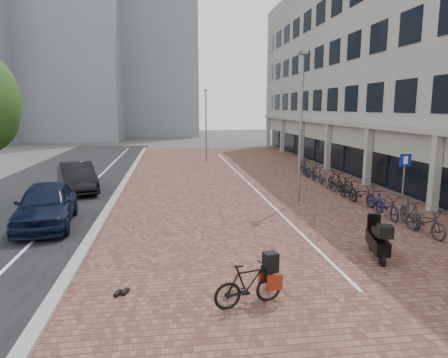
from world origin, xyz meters
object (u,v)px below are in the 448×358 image
(car_dark, at_px, (77,177))
(scooter_mid, at_px, (378,239))
(hero_bike, at_px, (249,284))
(car_navy, at_px, (46,204))
(parking_sign, at_px, (404,173))

(car_dark, xyz_separation_m, scooter_mid, (11.07, -11.41, -0.16))
(hero_bike, xyz_separation_m, scooter_mid, (4.36, 2.39, 0.09))
(hero_bike, distance_m, scooter_mid, 4.97)
(car_navy, distance_m, parking_sign, 14.61)
(car_navy, bearing_deg, car_dark, 85.62)
(scooter_mid, height_order, parking_sign, parking_sign)
(car_dark, relative_size, scooter_mid, 2.64)
(car_navy, relative_size, car_dark, 1.02)
(car_navy, height_order, scooter_mid, car_navy)
(car_navy, xyz_separation_m, parking_sign, (14.58, 0.15, 0.88))
(car_dark, bearing_deg, scooter_mid, -64.53)
(scooter_mid, bearing_deg, parking_sign, 68.03)
(car_navy, bearing_deg, hero_bike, -55.45)
(car_dark, relative_size, hero_bike, 2.71)
(car_navy, relative_size, hero_bike, 2.76)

